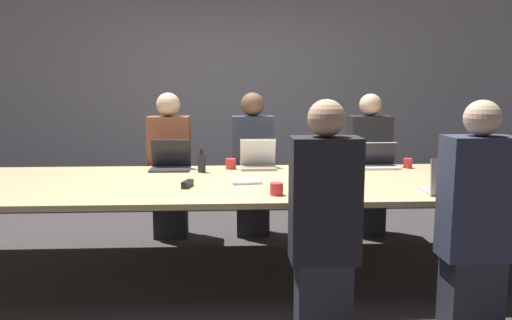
{
  "coord_description": "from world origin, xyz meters",
  "views": [
    {
      "loc": [
        -0.05,
        -3.86,
        1.48
      ],
      "look_at": [
        0.15,
        0.1,
        0.89
      ],
      "focal_mm": 35.0,
      "sensor_mm": 36.0,
      "label": 1
    }
  ],
  "objects": [
    {
      "name": "laptop_far_midleft",
      "position": [
        -0.59,
        0.57,
        0.82
      ],
      "size": [
        0.35,
        0.26,
        0.27
      ],
      "color": "#333338",
      "rests_on": "conference_table"
    },
    {
      "name": "laptop_far_right",
      "position": [
        1.29,
        0.57,
        0.81
      ],
      "size": [
        0.34,
        0.23,
        0.23
      ],
      "color": "silver",
      "rests_on": "conference_table"
    },
    {
      "name": "person_far_right",
      "position": [
        1.31,
        0.95,
        0.68
      ],
      "size": [
        0.4,
        0.24,
        1.41
      ],
      "color": "#2D2D38",
      "rests_on": "ground_plane"
    },
    {
      "name": "person_far_midleft",
      "position": [
        -0.65,
        0.97,
        0.69
      ],
      "size": [
        0.4,
        0.24,
        1.42
      ],
      "color": "#2D2D38",
      "rests_on": "ground_plane"
    },
    {
      "name": "person_near_midright",
      "position": [
        0.5,
        -1.04,
        0.68
      ],
      "size": [
        0.4,
        0.24,
        1.41
      ],
      "rotation": [
        0.0,
        0.0,
        3.14
      ],
      "color": "#2D2D38",
      "rests_on": "ground_plane"
    },
    {
      "name": "bottle_far_midleft",
      "position": [
        -0.3,
        0.41,
        0.83
      ],
      "size": [
        0.07,
        0.07,
        0.2
      ],
      "color": "black",
      "rests_on": "conference_table"
    },
    {
      "name": "laptop_near_midright",
      "position": [
        0.55,
        -0.58,
        0.81
      ],
      "size": [
        0.36,
        0.22,
        0.23
      ],
      "rotation": [
        0.0,
        0.0,
        3.14
      ],
      "color": "#333338",
      "rests_on": "conference_table"
    },
    {
      "name": "cup_far_right",
      "position": [
        1.56,
        0.54,
        0.78
      ],
      "size": [
        0.08,
        0.08,
        0.09
      ],
      "color": "red",
      "rests_on": "conference_table"
    },
    {
      "name": "laptop_near_right",
      "position": [
        1.45,
        -0.57,
        0.81
      ],
      "size": [
        0.31,
        0.25,
        0.26
      ],
      "rotation": [
        0.0,
        0.0,
        3.14
      ],
      "color": "#B7B7BC",
      "rests_on": "conference_table"
    },
    {
      "name": "person_near_right",
      "position": [
        1.41,
        -1.03,
        0.68
      ],
      "size": [
        0.4,
        0.24,
        1.4
      ],
      "rotation": [
        0.0,
        0.0,
        3.14
      ],
      "color": "#2D2D38",
      "rests_on": "ground_plane"
    },
    {
      "name": "conference_table",
      "position": [
        0.0,
        0.0,
        0.7
      ],
      "size": [
        4.76,
        1.54,
        0.74
      ],
      "color": "#D6B77F",
      "rests_on": "ground_plane"
    },
    {
      "name": "person_far_center",
      "position": [
        0.17,
        0.99,
        0.69
      ],
      "size": [
        0.4,
        0.24,
        1.42
      ],
      "color": "#2D2D38",
      "rests_on": "ground_plane"
    },
    {
      "name": "stapler",
      "position": [
        -0.37,
        -0.23,
        0.76
      ],
      "size": [
        0.08,
        0.16,
        0.05
      ],
      "rotation": [
        0.0,
        0.0,
        -0.28
      ],
      "color": "black",
      "rests_on": "conference_table"
    },
    {
      "name": "notebook",
      "position": [
        0.07,
        -0.09,
        0.75
      ],
      "size": [
        0.25,
        0.19,
        0.02
      ],
      "rotation": [
        0.0,
        0.0,
        0.15
      ],
      "color": "silver",
      "rests_on": "conference_table"
    },
    {
      "name": "cup_far_center",
      "position": [
        -0.05,
        0.57,
        0.79
      ],
      "size": [
        0.09,
        0.09,
        0.09
      ],
      "color": "red",
      "rests_on": "conference_table"
    },
    {
      "name": "curtain_wall",
      "position": [
        0.0,
        2.55,
        1.4
      ],
      "size": [
        12.0,
        0.06,
        2.8
      ],
      "color": "#9999A3",
      "rests_on": "ground_plane"
    },
    {
      "name": "cup_near_midright",
      "position": [
        0.26,
        -0.53,
        0.78
      ],
      "size": [
        0.09,
        0.09,
        0.08
      ],
      "color": "red",
      "rests_on": "conference_table"
    },
    {
      "name": "ground_plane",
      "position": [
        0.0,
        0.0,
        0.0
      ],
      "size": [
        24.0,
        24.0,
        0.0
      ],
      "primitive_type": "plane",
      "color": "#383333"
    },
    {
      "name": "laptop_far_center",
      "position": [
        0.2,
        0.6,
        0.82
      ],
      "size": [
        0.32,
        0.27,
        0.27
      ],
      "color": "gray",
      "rests_on": "conference_table"
    }
  ]
}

